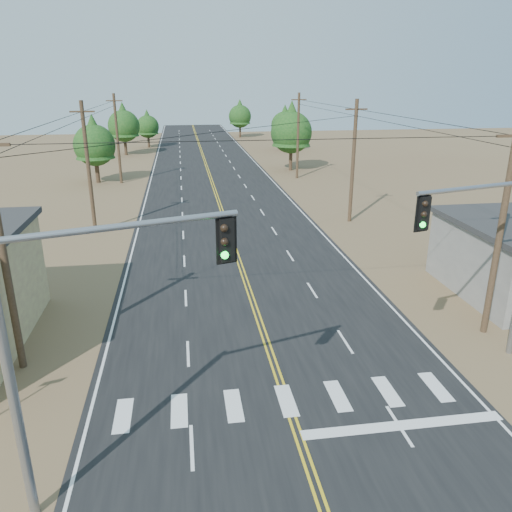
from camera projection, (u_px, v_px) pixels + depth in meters
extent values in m
cube|color=black|center=(229.00, 233.00, 39.28)|extent=(15.00, 200.00, 0.02)
cylinder|color=#4C3826|center=(3.00, 255.00, 19.37)|extent=(0.30, 0.30, 10.00)
cylinder|color=#4C3826|center=(89.00, 169.00, 38.01)|extent=(0.30, 0.30, 10.00)
cube|color=#4C3826|center=(82.00, 112.00, 36.61)|extent=(1.80, 0.12, 0.12)
cylinder|color=#4C3826|center=(118.00, 139.00, 56.65)|extent=(0.30, 0.30, 10.00)
cube|color=#4C3826|center=(114.00, 101.00, 55.25)|extent=(1.80, 0.12, 0.12)
cylinder|color=#4C3826|center=(500.00, 232.00, 22.30)|extent=(0.30, 0.30, 10.00)
cylinder|color=#4C3826|center=(353.00, 162.00, 40.94)|extent=(0.30, 0.30, 10.00)
cube|color=#4C3826|center=(356.00, 109.00, 39.53)|extent=(1.80, 0.12, 0.12)
cylinder|color=#4C3826|center=(298.00, 136.00, 59.58)|extent=(0.30, 0.30, 10.00)
cube|color=#4C3826|center=(299.00, 100.00, 58.18)|extent=(1.80, 0.12, 0.12)
cylinder|color=gray|center=(13.00, 394.00, 12.62)|extent=(0.27, 0.27, 7.84)
cylinder|color=gray|center=(123.00, 226.00, 12.53)|extent=(6.02, 1.97, 0.18)
cube|color=black|center=(226.00, 239.00, 13.89)|extent=(0.47, 0.43, 1.23)
sphere|color=black|center=(224.00, 228.00, 13.57)|extent=(0.22, 0.22, 0.22)
sphere|color=black|center=(224.00, 242.00, 13.71)|extent=(0.22, 0.22, 0.22)
sphere|color=#0CE533|center=(225.00, 255.00, 13.84)|extent=(0.22, 0.22, 0.22)
cylinder|color=gray|center=(484.00, 187.00, 18.36)|extent=(5.99, 1.79, 0.17)
cube|color=black|center=(423.00, 213.00, 17.55)|extent=(0.45, 0.41, 1.19)
sphere|color=black|center=(425.00, 204.00, 17.24)|extent=(0.22, 0.22, 0.22)
sphere|color=black|center=(424.00, 214.00, 17.37)|extent=(0.22, 0.22, 0.22)
sphere|color=#0CE533|center=(423.00, 225.00, 17.49)|extent=(0.22, 0.22, 0.22)
cylinder|color=#3F2D1E|center=(97.00, 171.00, 58.03)|extent=(0.49, 0.49, 2.82)
cone|color=#124215|center=(94.00, 136.00, 56.72)|extent=(4.39, 4.39, 5.02)
sphere|color=#124215|center=(94.00, 145.00, 57.06)|extent=(4.70, 4.70, 4.70)
cylinder|color=#3F2D1E|center=(125.00, 146.00, 79.44)|extent=(0.46, 0.46, 2.95)
cone|color=#124215|center=(123.00, 119.00, 78.08)|extent=(4.58, 4.58, 5.24)
sphere|color=#124215|center=(124.00, 126.00, 78.43)|extent=(4.91, 4.91, 4.91)
cylinder|color=#3F2D1E|center=(149.00, 141.00, 88.41)|extent=(0.40, 0.40, 2.35)
cone|color=#124215|center=(147.00, 122.00, 87.32)|extent=(3.65, 3.65, 4.18)
sphere|color=#124215|center=(148.00, 127.00, 87.60)|extent=(3.92, 3.92, 3.92)
cylinder|color=#3F2D1E|center=(291.00, 158.00, 65.97)|extent=(0.45, 0.45, 3.21)
cone|color=#124215|center=(291.00, 123.00, 64.48)|extent=(5.00, 5.00, 5.71)
sphere|color=#124215|center=(291.00, 132.00, 64.87)|extent=(5.36, 5.36, 5.36)
cylinder|color=#3F2D1E|center=(284.00, 142.00, 84.40)|extent=(0.47, 0.47, 2.72)
cone|color=#124215|center=(285.00, 119.00, 83.13)|extent=(4.24, 4.24, 4.84)
sphere|color=#124215|center=(285.00, 125.00, 83.46)|extent=(4.54, 4.54, 4.54)
cylinder|color=#3F2D1E|center=(240.00, 131.00, 103.76)|extent=(0.40, 0.40, 2.77)
cone|color=#124215|center=(240.00, 111.00, 102.47)|extent=(4.30, 4.30, 4.92)
sphere|color=#124215|center=(240.00, 116.00, 102.81)|extent=(4.61, 4.61, 4.61)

